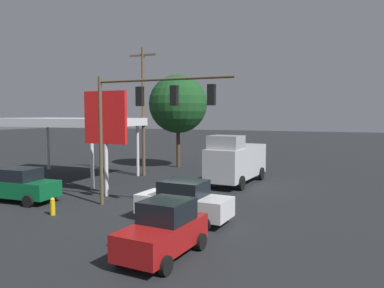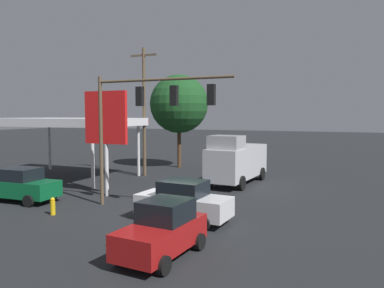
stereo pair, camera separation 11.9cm
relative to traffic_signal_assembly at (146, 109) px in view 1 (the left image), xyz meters
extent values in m
plane|color=black|center=(-2.01, 0.63, -5.25)|extent=(200.00, 200.00, 0.00)
cylinder|color=brown|center=(2.83, 0.02, -1.73)|extent=(0.20, 0.20, 7.03)
cylinder|color=brown|center=(-0.96, 0.02, 1.49)|extent=(7.59, 0.14, 0.14)
cube|color=black|center=(0.33, 0.02, 0.67)|extent=(0.36, 0.28, 1.00)
sphere|color=#360505|center=(0.33, -0.16, 0.97)|extent=(0.22, 0.22, 0.22)
sphere|color=yellow|center=(0.33, -0.16, 0.67)|extent=(0.22, 0.22, 0.22)
sphere|color=black|center=(0.33, -0.16, 0.37)|extent=(0.22, 0.22, 0.22)
cube|color=black|center=(-1.64, 0.02, 0.67)|extent=(0.36, 0.28, 1.00)
sphere|color=#360505|center=(-1.64, -0.16, 0.97)|extent=(0.22, 0.22, 0.22)
sphere|color=yellow|center=(-1.64, -0.16, 0.67)|extent=(0.22, 0.22, 0.22)
sphere|color=black|center=(-1.64, -0.16, 0.37)|extent=(0.22, 0.22, 0.22)
cube|color=black|center=(-3.62, 0.02, 0.67)|extent=(0.36, 0.28, 1.00)
sphere|color=#360505|center=(-3.62, -0.16, 0.97)|extent=(0.22, 0.22, 0.22)
sphere|color=yellow|center=(-3.62, -0.16, 0.67)|extent=(0.22, 0.22, 0.22)
sphere|color=black|center=(-3.62, -0.16, 0.37)|extent=(0.22, 0.22, 0.22)
cylinder|color=brown|center=(5.77, -9.50, -0.09)|extent=(0.26, 0.26, 10.32)
cube|color=brown|center=(5.77, -9.50, 4.47)|extent=(2.40, 0.14, 0.14)
cube|color=silver|center=(10.86, -6.27, -0.84)|extent=(10.64, 6.98, 0.60)
cube|color=red|center=(10.86, -9.78, -0.84)|extent=(10.64, 0.06, 0.36)
cylinder|color=silver|center=(6.14, -9.16, -3.19)|extent=(0.24, 0.24, 4.11)
cylinder|color=silver|center=(15.58, -9.16, -3.19)|extent=(0.24, 0.24, 4.11)
cylinder|color=silver|center=(6.14, -3.38, -3.19)|extent=(0.24, 0.24, 4.11)
cylinder|color=silver|center=(3.92, -1.90, -2.05)|extent=(0.24, 0.24, 6.40)
cube|color=red|center=(3.92, -1.90, -0.45)|extent=(2.93, 0.24, 3.19)
cube|color=black|center=(3.92, -2.03, -0.45)|extent=(2.05, 0.04, 1.12)
cube|color=silver|center=(-2.21, -9.11, -3.67)|extent=(2.79, 6.95, 2.20)
cube|color=#A5A7AB|center=(-2.06, -7.02, -2.12)|extent=(2.24, 1.95, 0.90)
cylinder|color=black|center=(-3.22, -6.83, -4.77)|extent=(0.29, 0.97, 0.96)
cylinder|color=black|center=(-0.88, -7.00, -4.77)|extent=(0.29, 0.97, 0.96)
cylinder|color=black|center=(-3.54, -11.23, -4.77)|extent=(0.29, 0.97, 0.96)
cylinder|color=black|center=(-1.21, -11.40, -4.77)|extent=(0.29, 0.97, 0.96)
cube|color=maroon|center=(-3.86, 5.52, -4.49)|extent=(1.97, 3.91, 0.90)
cube|color=black|center=(-3.88, 5.22, -3.66)|extent=(1.68, 1.81, 0.76)
cylinder|color=black|center=(-4.63, 6.82, -4.94)|extent=(0.26, 0.63, 0.62)
cylinder|color=black|center=(-2.90, 6.69, -4.94)|extent=(0.26, 0.63, 0.62)
cylinder|color=black|center=(-4.81, 4.35, -4.94)|extent=(0.26, 0.63, 0.62)
cylinder|color=black|center=(-3.08, 4.23, -4.94)|extent=(0.26, 0.63, 0.62)
cube|color=#0C592D|center=(7.57, 1.28, -4.47)|extent=(4.49, 2.04, 0.90)
cube|color=black|center=(7.57, 1.28, -3.67)|extent=(2.09, 1.76, 0.70)
cylinder|color=black|center=(9.04, 0.44, -4.92)|extent=(0.67, 0.26, 0.66)
cylinder|color=black|center=(6.09, 2.12, -4.92)|extent=(0.67, 0.26, 0.66)
cylinder|color=black|center=(6.19, 0.28, -4.92)|extent=(0.67, 0.26, 0.66)
cube|color=silver|center=(-2.72, 1.25, -4.47)|extent=(4.49, 2.04, 0.90)
cube|color=black|center=(-2.72, 1.25, -3.67)|extent=(2.09, 1.76, 0.70)
cylinder|color=black|center=(-1.24, 2.09, -4.92)|extent=(0.67, 0.26, 0.66)
cylinder|color=black|center=(-1.34, 0.25, -4.92)|extent=(0.67, 0.26, 0.66)
cylinder|color=black|center=(-4.09, 2.24, -4.92)|extent=(0.67, 0.26, 0.66)
cylinder|color=black|center=(-4.19, 0.41, -4.92)|extent=(0.67, 0.26, 0.66)
cylinder|color=#4C331E|center=(5.27, -15.01, -3.21)|extent=(0.36, 0.36, 4.07)
sphere|color=#19471E|center=(5.27, -15.01, 0.74)|extent=(5.47, 5.47, 5.47)
cylinder|color=gold|center=(3.72, 2.80, -4.90)|extent=(0.24, 0.24, 0.70)
sphere|color=gold|center=(3.72, 2.80, -4.48)|extent=(0.22, 0.22, 0.22)
camera|label=1|loc=(-9.82, 16.81, -0.28)|focal=35.00mm
camera|label=2|loc=(-9.93, 16.76, -0.28)|focal=35.00mm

